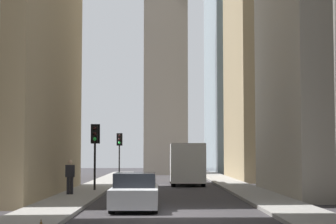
{
  "coord_description": "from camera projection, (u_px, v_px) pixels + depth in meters",
  "views": [
    {
      "loc": [
        -21.62,
        0.4,
        2.17
      ],
      "look_at": [
        16.76,
        -0.07,
        4.85
      ],
      "focal_mm": 63.67,
      "sensor_mm": 36.0,
      "label": 1
    }
  ],
  "objects": [
    {
      "name": "ground_plane",
      "position": [
        172.0,
        214.0,
        21.42
      ],
      "size": [
        135.0,
        135.0,
        0.0
      ],
      "primitive_type": "plane",
      "color": "#302D30"
    },
    {
      "name": "sidewalk_right",
      "position": [
        47.0,
        212.0,
        21.37
      ],
      "size": [
        90.0,
        2.2,
        0.14
      ],
      "primitive_type": "cube",
      "color": "gray",
      "rests_on": "ground_plane"
    },
    {
      "name": "sidewalk_left",
      "position": [
        296.0,
        212.0,
        21.48
      ],
      "size": [
        90.0,
        2.2,
        0.14
      ],
      "primitive_type": "cube",
      "color": "gray",
      "rests_on": "ground_plane"
    },
    {
      "name": "church_spire",
      "position": [
        166.0,
        18.0,
        62.77
      ],
      "size": [
        4.91,
        4.91,
        31.45
      ],
      "color": "gray",
      "rests_on": "ground_plane"
    },
    {
      "name": "delivery_truck",
      "position": [
        187.0,
        164.0,
        41.3
      ],
      "size": [
        6.46,
        2.25,
        2.84
      ],
      "color": "silver",
      "rests_on": "ground_plane"
    },
    {
      "name": "sedan_silver",
      "position": [
        135.0,
        193.0,
        22.99
      ],
      "size": [
        4.3,
        1.78,
        1.42
      ],
      "color": "#B7BABF",
      "rests_on": "ground_plane"
    },
    {
      "name": "traffic_light_midblock",
      "position": [
        95.0,
        141.0,
        33.4
      ],
      "size": [
        0.43,
        0.52,
        3.69
      ],
      "color": "black",
      "rests_on": "sidewalk_right"
    },
    {
      "name": "traffic_light_far_junction",
      "position": [
        119.0,
        145.0,
        52.46
      ],
      "size": [
        0.43,
        0.52,
        3.82
      ],
      "color": "black",
      "rests_on": "sidewalk_right"
    },
    {
      "name": "pedestrian",
      "position": [
        70.0,
        175.0,
        29.75
      ],
      "size": [
        0.26,
        0.44,
        1.72
      ],
      "color": "black",
      "rests_on": "sidewalk_right"
    }
  ]
}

